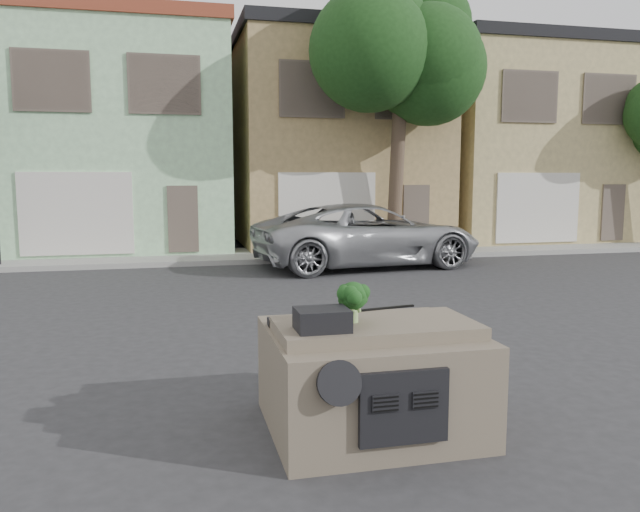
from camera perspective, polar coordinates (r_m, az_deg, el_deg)
name	(u,v)px	position (r m, az deg, el deg)	size (l,w,h in m)	color
ground_plane	(307,348)	(9.28, -1.23, -8.43)	(120.00, 120.00, 0.00)	#303033
sidewalk	(235,256)	(19.48, -7.79, 0.00)	(40.00, 3.00, 0.15)	gray
townhouse_mint	(122,141)	(23.32, -17.68, 10.02)	(7.20, 8.20, 7.55)	#A5D8A4
townhouse_tan	(328,143)	(24.00, 0.77, 10.27)	(7.20, 8.20, 7.55)	#A38856
townhouse_beige	(507,146)	(26.84, 16.72, 9.65)	(7.20, 8.20, 7.55)	tan
silver_pickup	(368,266)	(17.62, 4.37, -0.96)	(2.94, 6.38, 1.77)	#A4A5AA
tree_near	(397,120)	(19.85, 7.06, 12.23)	(4.40, 4.00, 8.50)	#193C15
car_dashboard	(370,373)	(6.34, 4.62, -10.65)	(2.00, 1.80, 1.12)	#685C4B
instrument_hump	(322,320)	(5.69, 0.19, -5.83)	(0.48, 0.38, 0.20)	black
wiper_arm	(385,308)	(6.63, 5.96, -4.77)	(0.70, 0.03, 0.02)	black
broccoli	(353,302)	(5.99, 3.04, -4.19)	(0.33, 0.33, 0.40)	#133511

